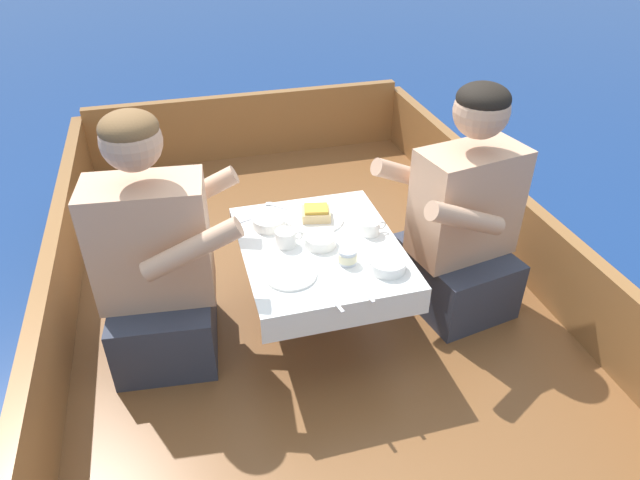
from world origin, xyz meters
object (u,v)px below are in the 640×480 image
sandwich (316,213)px  tin_can (347,257)px  person_starboard (462,225)px  coffee_cup_starboard (370,227)px  person_port (157,266)px  coffee_cup_port (286,238)px

sandwich → tin_can: bearing=-84.2°
sandwich → person_starboard: bearing=-15.5°
coffee_cup_starboard → tin_can: tin_can is taller
person_port → sandwich: bearing=16.8°
person_starboard → sandwich: size_ratio=7.52×
coffee_cup_port → coffee_cup_starboard: bearing=-1.2°
person_starboard → coffee_cup_starboard: (-0.38, 0.01, 0.05)m
coffee_cup_port → tin_can: 0.25m
sandwich → tin_can: (0.03, -0.31, -0.00)m
sandwich → tin_can: sandwich is taller
person_port → coffee_cup_port: person_port is taller
coffee_cup_starboard → coffee_cup_port: bearing=178.8°
sandwich → coffee_cup_port: size_ratio=1.21×
coffee_cup_starboard → tin_can: bearing=-131.4°
tin_can → person_starboard: bearing=16.2°
coffee_cup_port → coffee_cup_starboard: coffee_cup_port is taller
person_port → sandwich: size_ratio=7.56×
coffee_cup_starboard → sandwich: bearing=139.5°
person_port → tin_can: 0.68m
sandwich → coffee_cup_starboard: bearing=-40.5°
coffee_cup_port → person_port: bearing=177.1°
sandwich → tin_can: 0.31m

